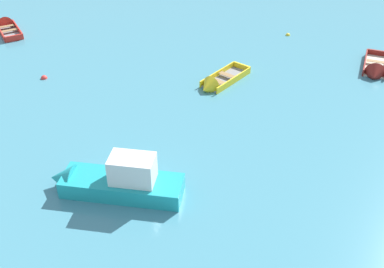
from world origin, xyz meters
TOP-DOWN VIEW (x-y plane):
  - rowboat_yellow_foreground_center at (0.51, 26.20)m, footprint 3.40×4.62m
  - motor_launch_turquoise_outer_left at (-2.82, 14.95)m, footprint 6.51×1.91m
  - rowboat_maroon_far_left at (11.30, 30.06)m, footprint 2.31×4.54m
  - rowboat_red_far_right at (-18.34, 33.11)m, footprint 3.75×4.10m
  - mooring_buoy_between_boats_right at (-11.31, 25.27)m, footprint 0.45×0.45m
  - mooring_buoy_near_foreground at (5.24, 35.96)m, footprint 0.36×0.36m

SIDE VIEW (x-z plane):
  - mooring_buoy_between_boats_right at x=-11.31m, z-range -0.22..0.22m
  - mooring_buoy_near_foreground at x=5.24m, z-range -0.18..0.18m
  - rowboat_yellow_foreground_center at x=0.51m, z-range -0.46..0.88m
  - rowboat_red_far_right at x=-18.34m, z-range -0.46..0.89m
  - rowboat_maroon_far_left at x=11.30m, z-range -0.50..0.95m
  - motor_launch_turquoise_outer_left at x=-2.82m, z-range -0.53..1.94m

